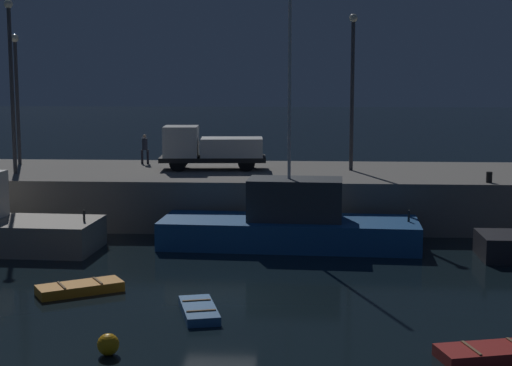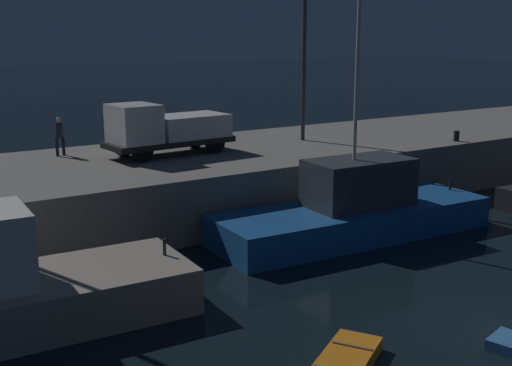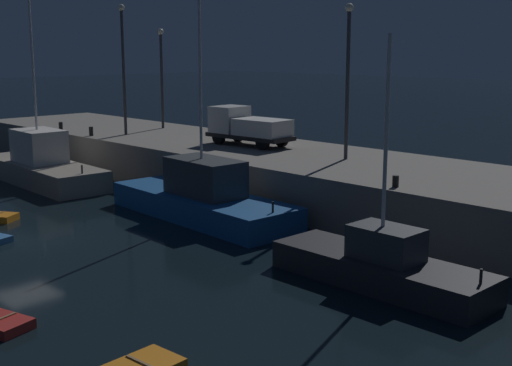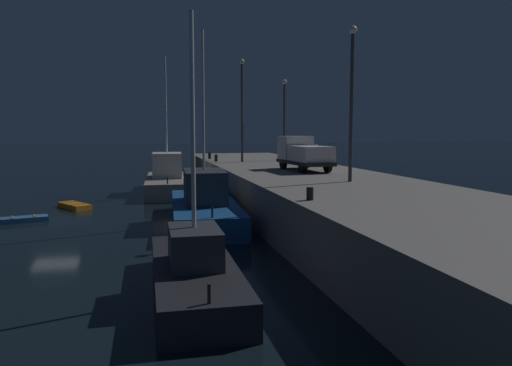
# 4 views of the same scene
# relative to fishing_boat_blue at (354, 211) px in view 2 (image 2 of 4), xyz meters

# --- Properties ---
(ground_plane) EXTENTS (320.00, 320.00, 0.00)m
(ground_plane) POSITION_rel_fishing_boat_blue_xyz_m (-2.33, -8.41, -1.00)
(ground_plane) COLOR black
(pier_quay) EXTENTS (56.09, 9.51, 2.51)m
(pier_quay) POSITION_rel_fishing_boat_blue_xyz_m (-2.33, 7.00, 0.25)
(pier_quay) COLOR gray
(pier_quay) RESTS_ON ground
(fishing_boat_blue) EXTENTS (11.49, 4.15, 10.76)m
(fishing_boat_blue) POSITION_rel_fishing_boat_blue_xyz_m (0.00, 0.00, 0.00)
(fishing_boat_blue) COLOR #195193
(fishing_boat_blue) RESTS_ON ground
(dinghy_red_small) EXTENTS (3.05, 2.47, 0.38)m
(dinghy_red_small) POSITION_rel_fishing_boat_blue_xyz_m (-7.22, -7.90, -0.83)
(dinghy_red_small) COLOR orange
(dinghy_red_small) RESTS_ON ground
(lamp_post_central) EXTENTS (0.44, 0.44, 8.16)m
(lamp_post_central) POSITION_rel_fishing_boat_blue_xyz_m (3.09, 7.47, 6.26)
(lamp_post_central) COLOR #38383D
(lamp_post_central) RESTS_ON pier_quay
(utility_truck) EXTENTS (5.77, 2.48, 2.32)m
(utility_truck) POSITION_rel_fishing_boat_blue_xyz_m (-4.48, 7.38, 2.66)
(utility_truck) COLOR black
(utility_truck) RESTS_ON pier_quay
(dockworker) EXTENTS (0.44, 0.38, 1.69)m
(dockworker) POSITION_rel_fishing_boat_blue_xyz_m (-8.43, 9.72, 2.47)
(dockworker) COLOR black
(dockworker) RESTS_ON pier_quay
(bollard_west) EXTENTS (0.28, 0.28, 0.51)m
(bollard_west) POSITION_rel_fishing_boat_blue_xyz_m (9.29, 3.02, 1.76)
(bollard_west) COLOR black
(bollard_west) RESTS_ON pier_quay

